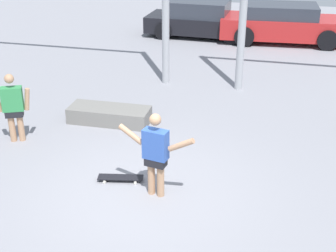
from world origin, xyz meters
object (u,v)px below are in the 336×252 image
(parked_car_red, at_px, (284,24))
(bystander, at_px, (13,106))
(grind_box, at_px, (109,115))
(skateboard, at_px, (121,178))
(skateboarder, at_px, (156,152))
(parked_car_black, at_px, (201,19))

(parked_car_red, relative_size, bystander, 3.13)
(grind_box, bearing_deg, bystander, -139.21)
(skateboard, bearing_deg, parked_car_red, 64.76)
(skateboard, distance_m, grind_box, 2.59)
(skateboarder, height_order, grind_box, skateboarder)
(grind_box, relative_size, parked_car_black, 0.45)
(parked_car_black, xyz_separation_m, parked_car_red, (3.06, -0.11, 0.03))
(skateboarder, xyz_separation_m, parked_car_black, (-1.18, 10.80, -0.19))
(grind_box, xyz_separation_m, parked_car_black, (0.64, 8.18, 0.46))
(parked_car_red, xyz_separation_m, bystander, (-5.27, -9.42, 0.13))
(skateboarder, height_order, parked_car_black, skateboarder)
(skateboarder, bearing_deg, grind_box, 135.59)
(skateboard, height_order, parked_car_black, parked_car_black)
(grind_box, bearing_deg, skateboard, -65.39)
(skateboard, xyz_separation_m, bystander, (-2.65, 1.00, 0.74))
(skateboarder, bearing_deg, parked_car_red, 90.87)
(grind_box, distance_m, parked_car_black, 8.21)
(skateboard, height_order, parked_car_red, parked_car_red)
(skateboarder, bearing_deg, skateboard, 170.87)
(skateboard, relative_size, parked_car_black, 0.20)
(skateboarder, height_order, bystander, skateboarder)
(parked_car_red, bearing_deg, skateboard, -107.86)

